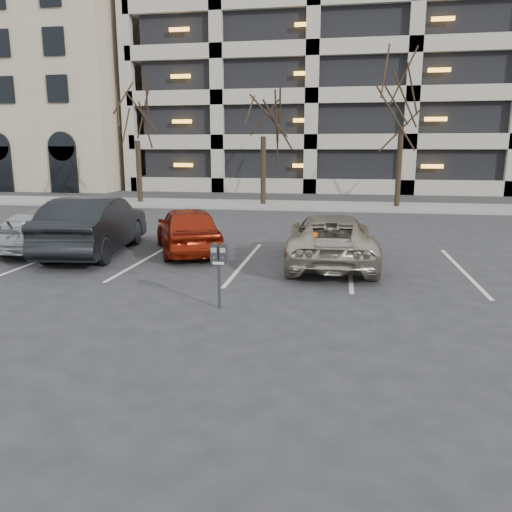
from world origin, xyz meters
name	(u,v)px	position (x,y,z in m)	size (l,w,h in m)	color
ground	(287,288)	(0.00, 0.00, 0.00)	(140.00, 140.00, 0.00)	#28282B
sidewalk	(319,206)	(0.00, 16.00, 0.06)	(80.00, 4.00, 0.12)	gray
stall_lines	(245,262)	(-1.40, 2.30, 0.01)	(16.90, 5.20, 0.00)	silver
parking_garage	(483,69)	(12.00, 33.84, 9.26)	(52.00, 20.00, 19.00)	black
office_building	(1,96)	(-28.00, 29.92, 7.49)	(26.00, 16.20, 15.00)	tan
tree_a	(136,101)	(-10.00, 16.00, 5.57)	(3.39, 3.39, 7.71)	black
tree_b	(263,92)	(-3.00, 16.00, 5.88)	(3.58, 3.58, 8.14)	black
tree_c	(404,80)	(4.00, 16.00, 6.32)	(3.85, 3.85, 8.74)	black
parking_meter	(219,260)	(-1.14, -1.66, 0.96)	(0.32, 0.13, 1.25)	black
suv_silver	(331,239)	(0.88, 2.53, 0.67)	(2.42, 4.89, 1.34)	#B5AC9A
car_red	(188,229)	(-3.31, 3.38, 0.70)	(1.64, 4.08, 1.39)	maroon
car_dark	(94,225)	(-5.95, 2.78, 0.83)	(1.76, 5.04, 1.66)	black
car_silver	(51,229)	(-7.55, 3.12, 0.62)	(1.73, 4.25, 1.23)	#B7B9BF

